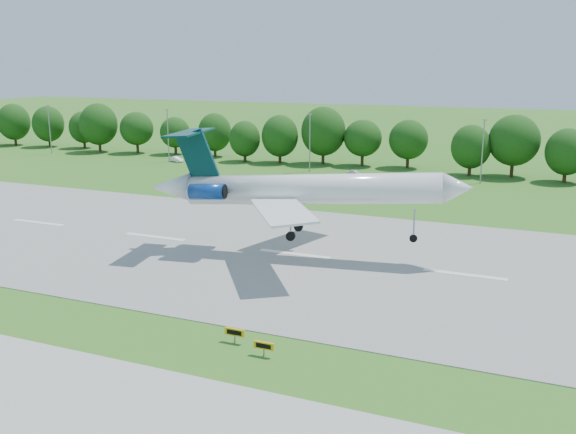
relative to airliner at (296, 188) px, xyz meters
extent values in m
plane|color=#2A691B|center=(-0.23, -24.68, -8.24)|extent=(600.00, 600.00, 0.00)
cube|color=gray|center=(-0.23, 0.32, -8.20)|extent=(400.00, 45.00, 0.08)
cylinder|color=#382314|center=(-100.23, 67.32, -6.44)|extent=(0.70, 0.70, 3.60)
sphere|color=#0E370D|center=(-100.23, 67.32, -2.04)|extent=(8.40, 8.40, 8.40)
cylinder|color=#382314|center=(-60.23, 67.32, -6.44)|extent=(0.70, 0.70, 3.60)
sphere|color=#0E370D|center=(-60.23, 67.32, -2.04)|extent=(8.40, 8.40, 8.40)
cylinder|color=#382314|center=(-20.23, 67.32, -6.44)|extent=(0.70, 0.70, 3.60)
sphere|color=#0E370D|center=(-20.23, 67.32, -2.04)|extent=(8.40, 8.40, 8.40)
cylinder|color=#382314|center=(19.77, 67.32, -6.44)|extent=(0.70, 0.70, 3.60)
sphere|color=#0E370D|center=(19.77, 67.32, -2.04)|extent=(8.40, 8.40, 8.40)
cylinder|color=gray|center=(-90.23, 57.32, -2.24)|extent=(0.24, 0.24, 12.00)
cube|color=gray|center=(-90.23, 57.32, 3.86)|extent=(0.90, 0.25, 0.18)
cylinder|color=gray|center=(-55.23, 57.32, -2.24)|extent=(0.24, 0.24, 12.00)
cube|color=gray|center=(-55.23, 57.32, 3.86)|extent=(0.90, 0.25, 0.18)
cylinder|color=gray|center=(-20.23, 57.32, -2.24)|extent=(0.24, 0.24, 12.00)
cube|color=gray|center=(-20.23, 57.32, 3.86)|extent=(0.90, 0.25, 0.18)
cylinder|color=gray|center=(14.77, 57.32, -2.24)|extent=(0.24, 0.24, 12.00)
cube|color=gray|center=(14.77, 57.32, 3.86)|extent=(0.90, 0.25, 0.18)
cylinder|color=white|center=(1.85, 0.32, -0.05)|extent=(30.06, 8.57, 5.05)
cone|color=white|center=(18.07, 3.16, 0.83)|extent=(3.90, 4.00, 3.64)
cone|color=white|center=(-15.15, -2.65, -0.57)|extent=(5.46, 4.27, 3.72)
cube|color=white|center=(1.29, -6.83, -1.13)|extent=(11.45, 13.42, 0.51)
cube|color=white|center=(-1.10, 6.86, -1.13)|extent=(8.15, 13.75, 0.51)
cube|color=#042F33|center=(-11.83, -2.07, 3.33)|extent=(5.29, 1.40, 6.77)
cube|color=#042F33|center=(-12.81, -2.24, 6.16)|extent=(4.76, 9.83, 0.39)
cylinder|color=navy|center=(-9.43, -4.27, -0.38)|extent=(4.52, 2.59, 2.10)
cylinder|color=navy|center=(-10.32, 0.82, -0.38)|extent=(4.52, 2.59, 2.10)
cylinder|color=gray|center=(13.58, 2.37, -3.52)|extent=(0.20, 0.20, 3.47)
cylinder|color=black|center=(13.58, 2.37, -5.26)|extent=(0.93, 0.45, 0.89)
cylinder|color=gray|center=(0.27, -2.17, -3.52)|extent=(0.24, 0.24, 3.47)
cylinder|color=black|center=(0.27, -2.17, -5.26)|extent=(1.15, 0.63, 1.09)
cylinder|color=gray|center=(-0.48, 2.13, -3.52)|extent=(0.24, 0.24, 3.47)
cylinder|color=black|center=(-0.48, 2.13, -5.26)|extent=(1.15, 0.63, 1.09)
cube|color=gray|center=(4.72, -24.74, -7.85)|extent=(0.11, 0.11, 0.78)
cube|color=#DCAA0B|center=(4.72, -24.74, -7.30)|extent=(1.78, 0.20, 0.61)
cube|color=black|center=(4.72, -24.87, -7.30)|extent=(1.33, 0.02, 0.39)
cube|color=gray|center=(7.99, -26.08, -7.86)|extent=(0.11, 0.11, 0.75)
cube|color=#DCAA0B|center=(7.99, -26.08, -7.33)|extent=(1.72, 0.19, 0.59)
cube|color=black|center=(7.99, -26.20, -7.33)|extent=(1.29, 0.02, 0.38)
imported|color=white|center=(-53.84, 58.09, -7.61)|extent=(4.06, 2.37, 1.26)
imported|color=silver|center=(-10.05, 56.52, -7.64)|extent=(3.76, 2.60, 1.19)
camera|label=1|loc=(27.84, -68.19, 14.28)|focal=40.00mm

